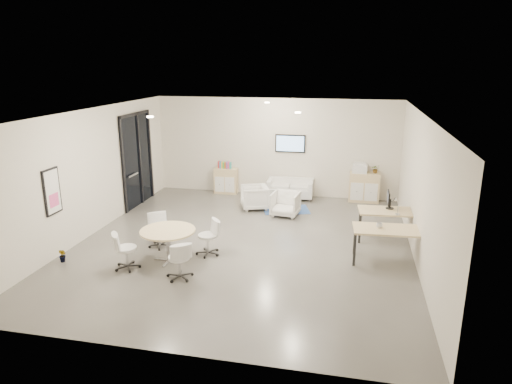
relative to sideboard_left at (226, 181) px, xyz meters
The scene contains 21 objects.
room_shell 4.73m from the sideboard_left, 69.01° to the right, with size 9.60×10.60×4.80m.
glass_door 3.10m from the sideboard_left, 142.63° to the right, with size 0.09×1.90×2.85m.
artwork 6.42m from the sideboard_left, 111.65° to the right, with size 0.05×0.54×1.04m.
wall_tv 2.52m from the sideboard_left, ahead, with size 0.98×0.06×0.58m.
ceiling_spots 4.64m from the sideboard_left, 67.30° to the right, with size 3.14×4.14×0.03m.
sideboard_left is the anchor object (origin of this frame).
sideboard_right 4.56m from the sideboard_left, ahead, with size 0.94×0.46×0.94m.
books 0.54m from the sideboard_left, behind, with size 0.45×0.14×0.22m.
printer 4.45m from the sideboard_left, ahead, with size 0.46×0.38×0.32m.
loveseat 2.22m from the sideboard_left, ahead, with size 1.50×0.80×0.55m.
blue_rug 2.71m from the sideboard_left, 31.77° to the right, with size 1.35×0.90×0.01m, color #32579B.
armchair_left 1.98m from the sideboard_left, 48.67° to the right, with size 0.76×0.71×0.79m, color silver.
armchair_right 3.02m from the sideboard_left, 39.81° to the right, with size 0.75×0.70×0.77m, color silver.
desk_rear 6.10m from the sideboard_left, 32.76° to the right, with size 1.57×0.88×0.79m.
desk_front 6.85m from the sideboard_left, 42.89° to the right, with size 1.58×0.87×0.80m.
monitor 6.01m from the sideboard_left, 31.76° to the right, with size 0.20×0.50×0.44m.
round_table 5.61m from the sideboard_left, 87.57° to the right, with size 1.22×1.22×0.74m.
meeting_chairs 5.60m from the sideboard_left, 87.57° to the right, with size 2.29×2.29×0.82m.
plant_cabinet 4.92m from the sideboard_left, ahead, with size 0.24×0.27×0.21m, color #3F7F3F.
plant_floor 6.50m from the sideboard_left, 108.50° to the right, with size 0.17×0.32×0.14m, color #3F7F3F.
cup 6.69m from the sideboard_left, 43.95° to the right, with size 0.13×0.10×0.13m, color white.
Camera 1 is at (2.48, -10.15, 4.32)m, focal length 32.00 mm.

